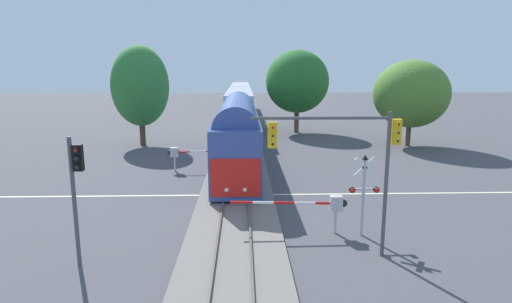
% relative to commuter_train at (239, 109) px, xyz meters
% --- Properties ---
extents(ground_plane, '(220.00, 220.00, 0.00)m').
position_rel_commuter_train_xyz_m(ground_plane, '(-0.00, -26.50, -2.74)').
color(ground_plane, '#47474C').
extents(road_centre_stripe, '(44.00, 0.20, 0.01)m').
position_rel_commuter_train_xyz_m(road_centre_stripe, '(-0.00, -26.50, -2.74)').
color(road_centre_stripe, beige).
rests_on(road_centre_stripe, ground).
extents(railway_track, '(4.40, 80.00, 0.32)m').
position_rel_commuter_train_xyz_m(railway_track, '(-0.00, -26.50, -2.64)').
color(railway_track, slate).
rests_on(railway_track, ground).
extents(commuter_train, '(3.04, 61.79, 5.16)m').
position_rel_commuter_train_xyz_m(commuter_train, '(0.00, 0.00, 0.00)').
color(commuter_train, '#384C93').
rests_on(commuter_train, railway_track).
extents(crossing_gate_near, '(5.42, 0.40, 1.80)m').
position_rel_commuter_train_xyz_m(crossing_gate_near, '(4.14, -32.70, -1.34)').
color(crossing_gate_near, '#B7B7BC').
rests_on(crossing_gate_near, ground).
extents(crossing_signal_mast, '(1.36, 0.44, 3.80)m').
position_rel_commuter_train_xyz_m(crossing_signal_mast, '(5.85, -33.05, -0.42)').
color(crossing_signal_mast, '#B2B2B7').
rests_on(crossing_signal_mast, ground).
extents(crossing_gate_far, '(6.42, 0.40, 1.80)m').
position_rel_commuter_train_xyz_m(crossing_gate_far, '(-3.92, -20.29, -1.33)').
color(crossing_gate_far, '#B7B7BC').
rests_on(crossing_gate_far, ground).
extents(traffic_signal_near_left, '(0.53, 0.38, 5.09)m').
position_rel_commuter_train_xyz_m(traffic_signal_near_left, '(-5.87, -35.65, 0.68)').
color(traffic_signal_near_left, '#4C4C51').
rests_on(traffic_signal_near_left, ground).
extents(traffic_signal_near_right, '(5.80, 0.38, 5.94)m').
position_rel_commuter_train_xyz_m(traffic_signal_near_right, '(4.55, -35.18, 1.79)').
color(traffic_signal_near_right, '#4C4C51').
rests_on(traffic_signal_near_right, ground).
extents(elm_centre_background, '(7.40, 7.40, 9.74)m').
position_rel_commuter_train_xyz_m(elm_centre_background, '(6.84, -1.11, 3.31)').
color(elm_centre_background, brown).
rests_on(elm_centre_background, ground).
extents(oak_behind_train, '(5.58, 5.58, 9.80)m').
position_rel_commuter_train_xyz_m(oak_behind_train, '(-9.61, -9.29, 3.13)').
color(oak_behind_train, '#4C3828').
rests_on(oak_behind_train, ground).
extents(maple_right_background, '(7.25, 7.25, 8.42)m').
position_rel_commuter_train_xyz_m(maple_right_background, '(16.80, -10.41, 2.40)').
color(maple_right_background, brown).
rests_on(maple_right_background, ground).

